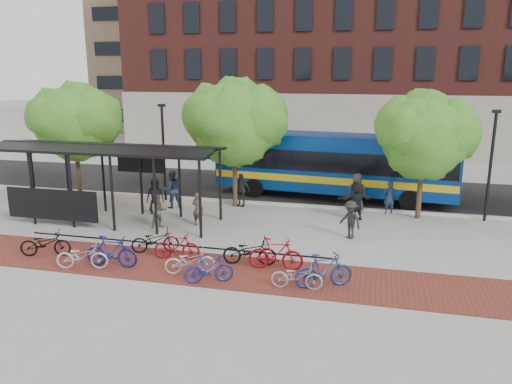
% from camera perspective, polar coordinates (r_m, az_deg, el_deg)
% --- Properties ---
extents(ground, '(160.00, 160.00, 0.00)m').
position_cam_1_polar(ground, '(22.02, 2.75, -4.32)').
color(ground, '#9E9E99').
rests_on(ground, ground).
extents(asphalt_street, '(160.00, 8.00, 0.01)m').
position_cam_1_polar(asphalt_street, '(29.62, 5.74, 0.39)').
color(asphalt_street, black).
rests_on(asphalt_street, ground).
extents(curb, '(160.00, 0.25, 0.12)m').
position_cam_1_polar(curb, '(25.77, 4.47, -1.50)').
color(curb, '#B7B7B2').
rests_on(curb, ground).
extents(brick_strip, '(24.00, 3.00, 0.01)m').
position_cam_1_polar(brick_strip, '(18.00, -6.71, -8.63)').
color(brick_strip, maroon).
rests_on(brick_strip, ground).
extents(bike_rack_rail, '(12.00, 0.05, 0.95)m').
position_cam_1_polar(bike_rack_rail, '(19.24, -9.44, -7.23)').
color(bike_rack_rail, black).
rests_on(bike_rack_rail, ground).
extents(building_brick, '(55.00, 14.00, 20.00)m').
position_cam_1_polar(building_brick, '(47.04, 22.12, 16.69)').
color(building_brick, '#5D2620').
rests_on(building_brick, ground).
extents(building_tower, '(22.00, 22.00, 30.00)m').
position_cam_1_polar(building_tower, '(64.27, -4.73, 21.06)').
color(building_tower, '#7A664C').
rests_on(building_tower, ground).
extents(bus_shelter, '(10.60, 3.07, 3.60)m').
position_cam_1_polar(bus_shelter, '(23.74, -17.08, 3.88)').
color(bus_shelter, black).
rests_on(bus_shelter, ground).
extents(tree_a, '(4.90, 4.00, 6.18)m').
position_cam_1_polar(tree_a, '(28.80, -19.90, 7.81)').
color(tree_a, '#382619').
rests_on(tree_a, ground).
extents(tree_b, '(5.15, 4.20, 6.47)m').
position_cam_1_polar(tree_b, '(24.98, -2.24, 8.32)').
color(tree_b, '#382619').
rests_on(tree_b, ground).
extents(tree_c, '(4.66, 3.80, 5.92)m').
position_cam_1_polar(tree_c, '(24.15, 18.88, 6.44)').
color(tree_c, '#382619').
rests_on(tree_c, ground).
extents(lamp_post_left, '(0.35, 0.20, 5.12)m').
position_cam_1_polar(lamp_post_left, '(26.83, -10.53, 4.79)').
color(lamp_post_left, black).
rests_on(lamp_post_left, ground).
extents(lamp_post_right, '(0.35, 0.20, 5.12)m').
position_cam_1_polar(lamp_post_right, '(25.00, 25.26, 3.05)').
color(lamp_post_right, black).
rests_on(lamp_post_right, ground).
extents(bus, '(13.03, 4.03, 3.46)m').
position_cam_1_polar(bus, '(27.38, 8.91, 3.43)').
color(bus, navy).
rests_on(bus, ground).
extents(bike_0, '(1.99, 1.17, 0.99)m').
position_cam_1_polar(bike_0, '(20.42, -22.94, -5.44)').
color(bike_0, black).
rests_on(bike_0, ground).
extents(bike_2, '(1.92, 1.06, 0.96)m').
position_cam_1_polar(bike_2, '(18.69, -19.26, -6.91)').
color(bike_2, '#B5B5B8').
rests_on(bike_2, ground).
extents(bike_3, '(1.95, 0.67, 1.15)m').
position_cam_1_polar(bike_3, '(18.51, -16.18, -6.56)').
color(bike_3, navy).
rests_on(bike_3, ground).
extents(bike_4, '(1.91, 1.30, 0.95)m').
position_cam_1_polar(bike_4, '(19.61, -11.45, -5.43)').
color(bike_4, black).
rests_on(bike_4, ground).
extents(bike_5, '(1.76, 0.74, 1.03)m').
position_cam_1_polar(bike_5, '(18.73, -9.05, -6.12)').
color(bike_5, maroon).
rests_on(bike_5, ground).
extents(bike_6, '(1.83, 1.23, 0.91)m').
position_cam_1_polar(bike_6, '(17.46, -7.56, -7.78)').
color(bike_6, '#AFAFB1').
rests_on(bike_6, ground).
extents(bike_7, '(1.68, 1.07, 0.98)m').
position_cam_1_polar(bike_7, '(16.63, -5.42, -8.73)').
color(bike_7, navy).
rests_on(bike_7, ground).
extents(bike_8, '(2.01, 0.92, 1.02)m').
position_cam_1_polar(bike_8, '(18.01, -0.74, -6.79)').
color(bike_8, black).
rests_on(bike_8, ground).
extents(bike_9, '(1.97, 0.67, 1.16)m').
position_cam_1_polar(bike_9, '(17.57, 2.27, -7.09)').
color(bike_9, maroon).
rests_on(bike_9, ground).
extents(bike_10, '(1.70, 0.68, 0.88)m').
position_cam_1_polar(bike_10, '(16.19, 4.70, -9.55)').
color(bike_10, '#99999B').
rests_on(bike_10, ground).
extents(bike_11, '(1.98, 1.30, 1.16)m').
position_cam_1_polar(bike_11, '(16.34, 7.76, -8.87)').
color(bike_11, navy).
rests_on(bike_11, ground).
extents(pedestrian_0, '(0.98, 0.79, 1.74)m').
position_cam_1_polar(pedestrian_0, '(24.74, -11.45, -0.44)').
color(pedestrian_0, black).
rests_on(pedestrian_0, ground).
extents(pedestrian_1, '(0.62, 0.46, 1.54)m').
position_cam_1_polar(pedestrian_1, '(22.51, -6.67, -1.94)').
color(pedestrian_1, '#413734').
rests_on(pedestrian_1, ground).
extents(pedestrian_2, '(1.19, 1.15, 1.93)m').
position_cam_1_polar(pedestrian_2, '(25.56, -9.59, 0.31)').
color(pedestrian_2, navy).
rests_on(pedestrian_2, ground).
extents(pedestrian_4, '(1.05, 0.57, 1.71)m').
position_cam_1_polar(pedestrian_4, '(25.55, -1.73, 0.25)').
color(pedestrian_4, '#252525').
rests_on(pedestrian_4, ground).
extents(pedestrian_5, '(1.80, 1.16, 1.85)m').
position_cam_1_polar(pedestrian_5, '(23.66, 11.38, -0.95)').
color(pedestrian_5, black).
rests_on(pedestrian_5, ground).
extents(pedestrian_6, '(0.95, 0.63, 1.91)m').
position_cam_1_polar(pedestrian_6, '(25.06, 11.46, -0.06)').
color(pedestrian_6, '#3C3330').
rests_on(pedestrian_6, ground).
extents(pedestrian_7, '(0.70, 0.61, 1.62)m').
position_cam_1_polar(pedestrian_7, '(25.09, 14.97, -0.59)').
color(pedestrian_7, '#202E4B').
rests_on(pedestrian_7, ground).
extents(pedestrian_8, '(0.95, 0.92, 1.55)m').
position_cam_1_polar(pedestrian_8, '(22.42, -11.06, -2.17)').
color(pedestrian_8, brown).
rests_on(pedestrian_8, ground).
extents(pedestrian_9, '(1.19, 1.12, 1.62)m').
position_cam_1_polar(pedestrian_9, '(21.02, 10.73, -3.13)').
color(pedestrian_9, black).
rests_on(pedestrian_9, ground).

